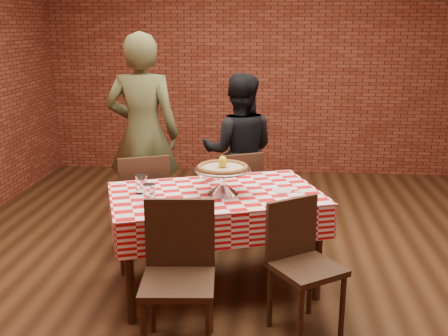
{
  "coord_description": "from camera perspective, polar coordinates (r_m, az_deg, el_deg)",
  "views": [
    {
      "loc": [
        0.24,
        -4.09,
        1.96
      ],
      "look_at": [
        -0.12,
        -0.28,
        0.92
      ],
      "focal_mm": 42.91,
      "sensor_mm": 36.0,
      "label": 1
    }
  ],
  "objects": [
    {
      "name": "ground",
      "position": [
        4.54,
        1.85,
        -10.42
      ],
      "size": [
        6.0,
        6.0,
        0.0
      ],
      "primitive_type": "plane",
      "color": "black",
      "rests_on": "ground"
    },
    {
      "name": "tablecloth",
      "position": [
        3.97,
        -0.91,
        -4.39
      ],
      "size": [
        1.76,
        1.39,
        0.26
      ],
      "primitive_type": null,
      "rotation": [
        0.0,
        0.0,
        0.34
      ],
      "color": "red",
      "rests_on": "table"
    },
    {
      "name": "back_wall",
      "position": [
        7.11,
        3.48,
        11.03
      ],
      "size": [
        5.5,
        0.0,
        5.5
      ],
      "primitive_type": "plane",
      "rotation": [
        1.57,
        0.0,
        0.0
      ],
      "color": "maroon",
      "rests_on": "ground"
    },
    {
      "name": "sweetener_packet_b",
      "position": [
        3.95,
        8.15,
        -2.65
      ],
      "size": [
        0.06,
        0.05,
        0.0
      ],
      "primitive_type": "cube",
      "rotation": [
        0.0,
        0.0,
        0.49
      ],
      "color": "white",
      "rests_on": "tablecloth"
    },
    {
      "name": "table",
      "position": [
        4.06,
        -0.9,
        -7.77
      ],
      "size": [
        1.71,
        1.34,
        0.75
      ],
      "primitive_type": "cube",
      "rotation": [
        0.0,
        0.0,
        0.34
      ],
      "color": "#402719",
      "rests_on": "ground"
    },
    {
      "name": "chair_near_right",
      "position": [
        3.51,
        8.82,
        -10.76
      ],
      "size": [
        0.55,
        0.55,
        0.87
      ],
      "primitive_type": null,
      "rotation": [
        0.0,
        0.0,
        0.61
      ],
      "color": "#402719",
      "rests_on": "ground"
    },
    {
      "name": "condiment_caddy",
      "position": [
        4.18,
        -1.67,
        -0.43
      ],
      "size": [
        0.14,
        0.14,
        0.15
      ],
      "primitive_type": "cube",
      "rotation": [
        0.0,
        0.0,
        0.64
      ],
      "color": "silver",
      "rests_on": "tablecloth"
    },
    {
      "name": "chair_near_left",
      "position": [
        3.29,
        -4.93,
        -11.98
      ],
      "size": [
        0.47,
        0.47,
        0.92
      ],
      "primitive_type": null,
      "rotation": [
        0.0,
        0.0,
        0.09
      ],
      "color": "#402719",
      "rests_on": "ground"
    },
    {
      "name": "lemon",
      "position": [
        3.84,
        -0.14,
        0.68
      ],
      "size": [
        0.07,
        0.07,
        0.09
      ],
      "primitive_type": "ellipsoid",
      "rotation": [
        0.0,
        0.0,
        -0.01
      ],
      "color": "yellow",
      "rests_on": "pizza"
    },
    {
      "name": "chair_far_right",
      "position": [
        4.88,
        1.17,
        -3.03
      ],
      "size": [
        0.52,
        0.52,
        0.87
      ],
      "primitive_type": null,
      "rotation": [
        0.0,
        0.0,
        3.56
      ],
      "color": "#402719",
      "rests_on": "ground"
    },
    {
      "name": "pizza_stand",
      "position": [
        3.88,
        -0.14,
        -1.42
      ],
      "size": [
        0.42,
        0.42,
        0.19
      ],
      "primitive_type": null,
      "rotation": [
        0.0,
        0.0,
        -0.01
      ],
      "color": "silver",
      "rests_on": "tablecloth"
    },
    {
      "name": "sweetener_packet_a",
      "position": [
        3.97,
        7.94,
        -2.54
      ],
      "size": [
        0.06,
        0.06,
        0.0
      ],
      "primitive_type": "cube",
      "rotation": [
        0.0,
        0.0,
        0.6
      ],
      "color": "white",
      "rests_on": "tablecloth"
    },
    {
      "name": "water_glass_right",
      "position": [
        3.94,
        -8.79,
        -1.73
      ],
      "size": [
        0.11,
        0.11,
        0.13
      ],
      "primitive_type": "cylinder",
      "rotation": [
        0.0,
        0.0,
        0.34
      ],
      "color": "white",
      "rests_on": "tablecloth"
    },
    {
      "name": "chair_far_left",
      "position": [
        4.72,
        -8.67,
        -3.63
      ],
      "size": [
        0.55,
        0.55,
        0.9
      ],
      "primitive_type": null,
      "rotation": [
        0.0,
        0.0,
        3.52
      ],
      "color": "#402719",
      "rests_on": "ground"
    },
    {
      "name": "side_plate",
      "position": [
        3.98,
        6.18,
        -2.42
      ],
      "size": [
        0.19,
        0.19,
        0.01
      ],
      "primitive_type": "cylinder",
      "rotation": [
        0.0,
        0.0,
        0.34
      ],
      "color": "white",
      "rests_on": "tablecloth"
    },
    {
      "name": "water_glass_left",
      "position": [
        3.72,
        -8.0,
        -2.71
      ],
      "size": [
        0.11,
        0.11,
        0.13
      ],
      "primitive_type": "cylinder",
      "rotation": [
        0.0,
        0.0,
        0.34
      ],
      "color": "white",
      "rests_on": "tablecloth"
    },
    {
      "name": "diner_black",
      "position": [
        5.2,
        1.61,
        1.77
      ],
      "size": [
        0.75,
        0.59,
        1.51
      ],
      "primitive_type": "imported",
      "rotation": [
        0.0,
        0.0,
        3.17
      ],
      "color": "black",
      "rests_on": "ground"
    },
    {
      "name": "pizza",
      "position": [
        3.85,
        -0.14,
        -0.02
      ],
      "size": [
        0.37,
        0.37,
        0.03
      ],
      "primitive_type": "cylinder",
      "rotation": [
        0.0,
        0.0,
        -0.01
      ],
      "color": "#C9B789",
      "rests_on": "pizza_stand"
    },
    {
      "name": "diner_olive",
      "position": [
        5.11,
        -8.62,
        3.57
      ],
      "size": [
        0.69,
        0.45,
        1.89
      ],
      "primitive_type": "imported",
      "rotation": [
        0.0,
        0.0,
        3.14
      ],
      "color": "#454728",
      "rests_on": "ground"
    }
  ]
}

